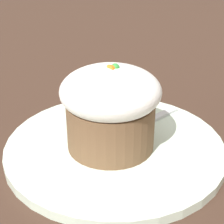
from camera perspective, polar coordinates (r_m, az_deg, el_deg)
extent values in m
plane|color=#3D281E|center=(0.44, 0.43, -5.97)|extent=(4.00, 4.00, 0.00)
cylinder|color=silver|center=(0.44, 0.44, -5.37)|extent=(0.25, 0.25, 0.01)
cylinder|color=brown|center=(0.42, 0.00, -2.04)|extent=(0.10, 0.10, 0.05)
ellipsoid|color=white|center=(0.40, 0.00, 3.14)|extent=(0.11, 0.11, 0.05)
cone|color=orange|center=(0.40, 1.21, 6.79)|extent=(0.02, 0.01, 0.01)
sphere|color=green|center=(0.39, 0.29, 6.51)|extent=(0.01, 0.01, 0.01)
cube|color=silver|center=(0.48, 5.92, -1.23)|extent=(0.10, 0.01, 0.00)
ellipsoid|color=silver|center=(0.44, 0.48, -3.66)|extent=(0.05, 0.04, 0.01)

